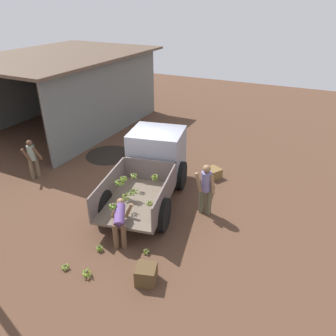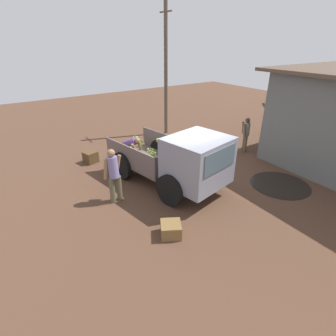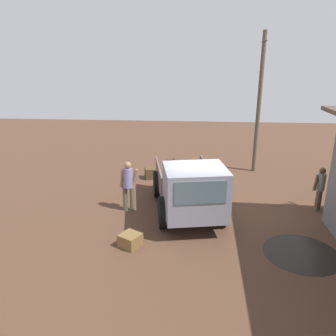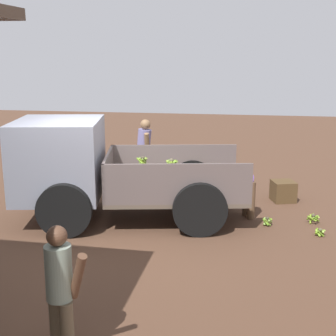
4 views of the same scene
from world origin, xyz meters
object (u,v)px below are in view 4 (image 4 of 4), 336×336
(banana_bunch_on_ground_0, at_px, (320,232))
(person_bystander_near_shed, at_px, (61,289))
(wooden_crate_0, at_px, (283,191))
(wooden_crate_1, at_px, (45,184))
(person_worker_loading, at_px, (238,184))
(banana_bunch_on_ground_2, at_px, (313,218))
(banana_bunch_on_ground_1, at_px, (267,221))
(banana_bunch_on_ground_3, at_px, (245,202))
(cargo_truck, at_px, (83,167))
(person_foreground_visitor, at_px, (144,152))

(banana_bunch_on_ground_0, bearing_deg, person_bystander_near_shed, 52.23)
(person_bystander_near_shed, height_order, wooden_crate_0, person_bystander_near_shed)
(banana_bunch_on_ground_0, xyz_separation_m, wooden_crate_1, (6.11, -1.87, 0.11))
(person_worker_loading, xyz_separation_m, banana_bunch_on_ground_2, (-1.48, 0.05, -0.61))
(banana_bunch_on_ground_1, bearing_deg, banana_bunch_on_ground_2, -162.95)
(wooden_crate_0, bearing_deg, wooden_crate_1, 1.77)
(person_bystander_near_shed, bearing_deg, banana_bunch_on_ground_0, -0.32)
(banana_bunch_on_ground_0, relative_size, banana_bunch_on_ground_3, 1.07)
(person_worker_loading, xyz_separation_m, banana_bunch_on_ground_3, (-0.15, -0.87, -0.64))
(banana_bunch_on_ground_2, relative_size, wooden_crate_1, 0.50)
(person_bystander_near_shed, distance_m, banana_bunch_on_ground_2, 5.85)
(person_worker_loading, bearing_deg, wooden_crate_1, -41.06)
(banana_bunch_on_ground_3, bearing_deg, cargo_truck, 23.82)
(cargo_truck, distance_m, banana_bunch_on_ground_0, 4.63)
(cargo_truck, bearing_deg, wooden_crate_0, -165.91)
(cargo_truck, height_order, person_bystander_near_shed, cargo_truck)
(banana_bunch_on_ground_3, bearing_deg, person_worker_loading, 80.14)
(cargo_truck, xyz_separation_m, banana_bunch_on_ground_2, (-4.49, -0.47, -0.96))
(person_foreground_visitor, xyz_separation_m, person_bystander_near_shed, (-0.54, 6.54, -0.10))
(person_foreground_visitor, height_order, banana_bunch_on_ground_1, person_foreground_visitor)
(person_worker_loading, bearing_deg, banana_bunch_on_ground_2, 151.27)
(person_bystander_near_shed, height_order, wooden_crate_1, person_bystander_near_shed)
(cargo_truck, distance_m, banana_bunch_on_ground_1, 3.73)
(banana_bunch_on_ground_0, distance_m, banana_bunch_on_ground_2, 0.66)
(banana_bunch_on_ground_3, relative_size, wooden_crate_1, 0.36)
(banana_bunch_on_ground_0, height_order, wooden_crate_1, wooden_crate_1)
(cargo_truck, xyz_separation_m, banana_bunch_on_ground_1, (-3.60, -0.20, -0.98))
(cargo_truck, xyz_separation_m, wooden_crate_1, (1.59, -1.69, -0.89))
(person_bystander_near_shed, distance_m, banana_bunch_on_ground_0, 5.34)
(person_bystander_near_shed, bearing_deg, person_foreground_visitor, 42.15)
(cargo_truck, distance_m, person_bystander_near_shed, 4.55)
(wooden_crate_0, relative_size, wooden_crate_1, 0.93)
(person_foreground_visitor, xyz_separation_m, banana_bunch_on_ground_1, (-2.85, 1.98, -0.87))
(person_worker_loading, distance_m, wooden_crate_1, 4.77)
(cargo_truck, xyz_separation_m, banana_bunch_on_ground_3, (-3.16, -1.39, -0.99))
(banana_bunch_on_ground_3, bearing_deg, banana_bunch_on_ground_1, 110.05)
(person_bystander_near_shed, height_order, banana_bunch_on_ground_3, person_bystander_near_shed)
(person_foreground_visitor, relative_size, wooden_crate_1, 3.33)
(person_bystander_near_shed, relative_size, banana_bunch_on_ground_3, 8.23)
(person_worker_loading, bearing_deg, wooden_crate_0, -153.64)
(wooden_crate_0, xyz_separation_m, wooden_crate_1, (5.60, 0.17, -0.05))
(banana_bunch_on_ground_3, xyz_separation_m, wooden_crate_1, (4.75, -0.29, 0.10))
(person_bystander_near_shed, bearing_deg, wooden_crate_0, 13.81)
(cargo_truck, height_order, person_worker_loading, cargo_truck)
(banana_bunch_on_ground_1, distance_m, banana_bunch_on_ground_3, 1.27)
(banana_bunch_on_ground_3, bearing_deg, wooden_crate_0, -151.30)
(banana_bunch_on_ground_0, relative_size, wooden_crate_1, 0.38)
(cargo_truck, relative_size, banana_bunch_on_ground_0, 23.37)
(wooden_crate_0, distance_m, wooden_crate_1, 5.60)
(person_foreground_visitor, relative_size, wooden_crate_0, 3.60)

